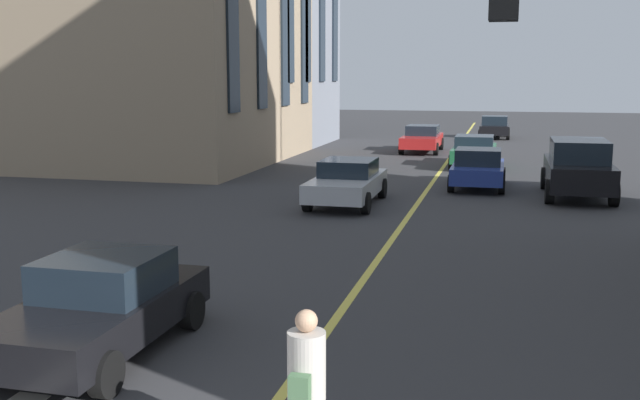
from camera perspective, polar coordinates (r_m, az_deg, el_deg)
name	(u,v)px	position (r m, az deg, el deg)	size (l,w,h in m)	color
lane_centre_line	(419,201)	(23.46, 7.66, -0.10)	(80.00, 0.16, 0.01)	#D8C64C
car_red_trailing	(422,138)	(38.57, 7.91, 4.74)	(4.40, 1.95, 1.37)	#B21E1E
car_silver_mid	(347,182)	(22.70, 2.13, 1.44)	(4.40, 1.95, 1.37)	#B7BABF
car_black_oncoming	(101,306)	(11.06, -16.60, -7.83)	(3.90, 1.89, 1.40)	black
car_green_near	(474,151)	(32.71, 11.84, 3.76)	(4.40, 1.95, 1.37)	#1E6038
car_black_far	(578,168)	(25.40, 19.34, 2.38)	(4.70, 2.14, 1.88)	black
car_black_parked_a	(495,127)	(47.97, 13.35, 5.52)	(3.90, 1.89, 1.40)	black
car_blue_parked_b	(478,168)	(26.56, 12.13, 2.42)	(3.90, 1.89, 1.40)	navy
pedestrian_near	(306,394)	(7.47, -1.06, -14.75)	(0.50, 0.38, 1.72)	#997F4C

